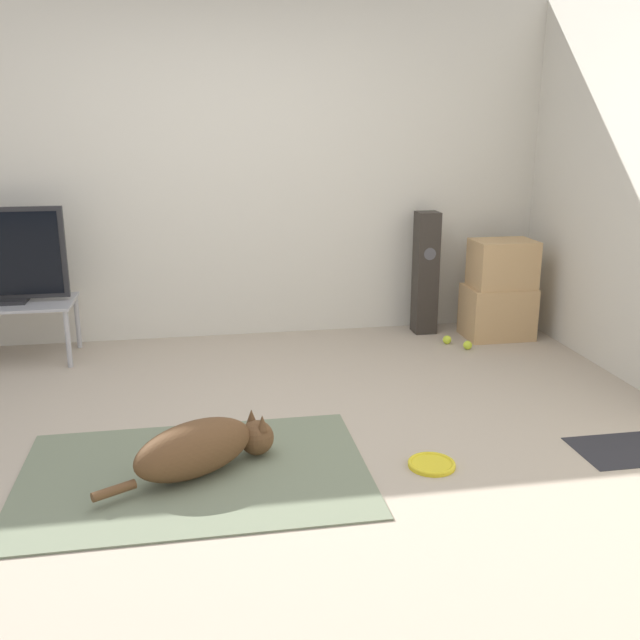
# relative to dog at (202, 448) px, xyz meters

# --- Properties ---
(ground_plane) EXTENTS (12.00, 12.00, 0.00)m
(ground_plane) POSITION_rel_dog_xyz_m (0.19, 0.26, -0.14)
(ground_plane) COLOR #B2A38E
(wall_back) EXTENTS (8.00, 0.06, 2.55)m
(wall_back) POSITION_rel_dog_xyz_m (0.19, 2.36, 1.13)
(wall_back) COLOR beige
(wall_back) RESTS_ON ground_plane
(area_rug) EXTENTS (1.68, 1.14, 0.01)m
(area_rug) POSITION_rel_dog_xyz_m (-0.04, 0.01, -0.14)
(area_rug) COLOR slate
(area_rug) RESTS_ON ground_plane
(dog) EXTENTS (0.86, 0.53, 0.28)m
(dog) POSITION_rel_dog_xyz_m (0.00, 0.00, 0.00)
(dog) COLOR brown
(dog) RESTS_ON area_rug
(frisbee) EXTENTS (0.24, 0.24, 0.03)m
(frisbee) POSITION_rel_dog_xyz_m (1.12, -0.11, -0.13)
(frisbee) COLOR yellow
(frisbee) RESTS_ON ground_plane
(cardboard_box_lower) EXTENTS (0.51, 0.37, 0.41)m
(cardboard_box_lower) POSITION_rel_dog_xyz_m (2.33, 1.90, 0.06)
(cardboard_box_lower) COLOR tan
(cardboard_box_lower) RESTS_ON ground_plane
(cardboard_box_upper) EXTENTS (0.47, 0.34, 0.36)m
(cardboard_box_upper) POSITION_rel_dog_xyz_m (2.35, 1.90, 0.45)
(cardboard_box_upper) COLOR tan
(cardboard_box_upper) RESTS_ON cardboard_box_lower
(floor_speaker) EXTENTS (0.17, 0.18, 0.97)m
(floor_speaker) POSITION_rel_dog_xyz_m (1.81, 2.13, 0.34)
(floor_speaker) COLOR #2D2823
(floor_speaker) RESTS_ON ground_plane
(tv_stand) EXTENTS (0.94, 0.51, 0.43)m
(tv_stand) POSITION_rel_dog_xyz_m (-1.32, 1.97, 0.23)
(tv_stand) COLOR #A8A8AD
(tv_stand) RESTS_ON ground_plane
(tennis_ball_by_boxes) EXTENTS (0.07, 0.07, 0.07)m
(tennis_ball_by_boxes) POSITION_rel_dog_xyz_m (1.89, 1.79, -0.11)
(tennis_ball_by_boxes) COLOR #C6E033
(tennis_ball_by_boxes) RESTS_ON ground_plane
(tennis_ball_near_speaker) EXTENTS (0.07, 0.07, 0.07)m
(tennis_ball_near_speaker) POSITION_rel_dog_xyz_m (1.99, 1.63, -0.11)
(tennis_ball_near_speaker) COLOR #C6E033
(tennis_ball_near_speaker) RESTS_ON ground_plane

